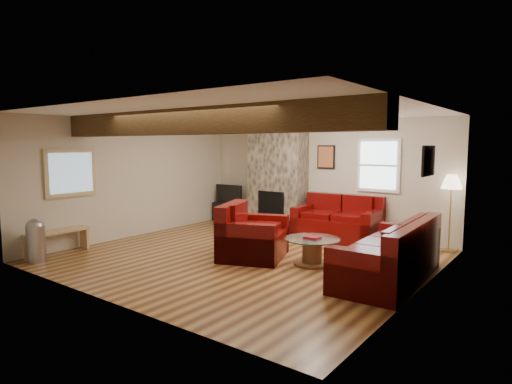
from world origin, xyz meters
The scene contains 18 objects.
room centered at (0.00, 0.00, 1.25)m, with size 8.00×8.00×8.00m.
oak_beam centered at (0.00, -1.25, 2.31)m, with size 6.00×0.36×0.38m, color black.
chimney_breast centered at (-1.00, 2.49, 1.22)m, with size 1.40×0.67×2.50m.
back_window centered at (1.35, 2.71, 1.55)m, with size 0.90×0.08×1.10m, color white, non-canonical shape.
hatch_window centered at (-2.96, -1.50, 1.45)m, with size 0.08×1.00×0.90m, color tan, non-canonical shape.
ceiling_dome centered at (0.90, 0.90, 2.44)m, with size 0.40×0.40×0.18m, color #EEE6CA, non-canonical shape.
artwork_back centered at (0.15, 2.71, 1.70)m, with size 0.42×0.06×0.52m, color black, non-canonical shape.
artwork_right centered at (2.96, 0.30, 1.75)m, with size 0.06×0.55×0.42m, color black, non-canonical shape.
sofa_three centered at (2.48, 0.23, 0.44)m, with size 2.29×0.96×0.88m, color #420406, non-canonical shape.
loveseat centered at (0.69, 2.23, 0.46)m, with size 1.72×0.99×0.91m, color #420406, non-canonical shape.
armchair_red centered at (0.16, 0.04, 0.47)m, with size 1.17×1.03×0.95m, color #420406, non-canonical shape.
coffee_table centered at (1.21, 0.25, 0.22)m, with size 0.91×0.91×0.47m.
tv_cabinet centered at (-2.45, 2.53, 0.24)m, with size 0.96×0.38×0.48m, color black.
television centered at (-2.45, 2.53, 0.72)m, with size 0.83×0.11×0.48m, color black.
floor_lamp centered at (2.80, 2.55, 1.22)m, with size 0.37×0.37×1.43m.
pine_bench centered at (-2.83, -1.88, 0.21)m, with size 0.27×1.14×0.43m, color tan, non-canonical shape.
pedal_bin centered at (-2.59, -2.39, 0.37)m, with size 0.30×0.30×0.74m, color #9A9A9F, non-canonical shape.
coal_bucket centered at (-0.40, 1.84, 0.18)m, with size 0.37×0.37×0.35m, color slate, non-canonical shape.
Camera 1 is at (4.59, -5.81, 1.97)m, focal length 30.00 mm.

